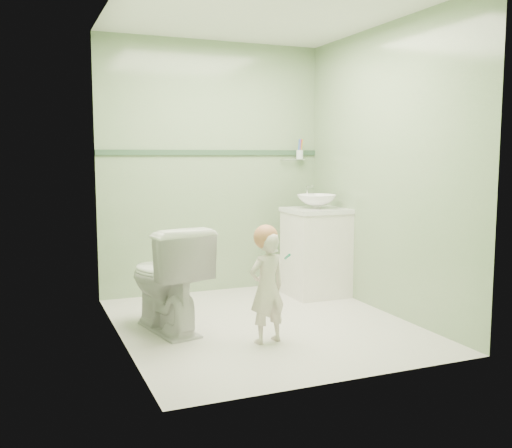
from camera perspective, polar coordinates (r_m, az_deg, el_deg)
name	(u,v)px	position (r m, az deg, el deg)	size (l,w,h in m)	color
ground	(263,324)	(4.65, 0.71, -9.80)	(2.50, 2.50, 0.00)	silver
room_shell	(263,172)	(4.45, 0.74, 5.16)	(2.50, 2.54, 2.40)	#86A877
trim_stripe	(213,153)	(5.61, -4.26, 7.02)	(2.20, 0.02, 0.05)	#34543A
vanity	(316,253)	(5.53, 5.91, -2.89)	(0.52, 0.50, 0.80)	white
counter	(316,210)	(5.47, 5.96, 1.34)	(0.54, 0.52, 0.04)	white
basin	(317,201)	(5.46, 5.97, 2.22)	(0.37, 0.37, 0.13)	white
faucet	(308,192)	(5.62, 5.09, 3.17)	(0.03, 0.13, 0.18)	silver
cup_holder	(299,154)	(5.90, 4.25, 6.84)	(0.26, 0.07, 0.21)	silver
toilet	(166,278)	(4.44, -8.80, -5.29)	(0.45, 0.79, 0.81)	white
toddler	(267,288)	(4.12, 1.10, -6.30)	(0.29, 0.19, 0.79)	beige
hair_cap	(266,237)	(4.07, 0.97, -1.29)	(0.18, 0.18, 0.18)	#C0774D
teal_toothbrush	(286,256)	(4.01, 2.99, -3.17)	(0.11, 0.14, 0.08)	#0F856D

